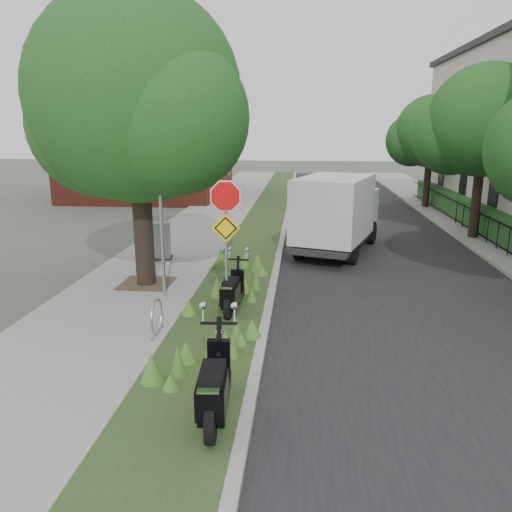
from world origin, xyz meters
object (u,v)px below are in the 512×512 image
at_px(box_truck, 337,210).
at_px(utility_cabinet, 158,241).
at_px(sign_assembly, 226,221).
at_px(scooter_near, 232,296).
at_px(scooter_far, 214,394).

relative_size(box_truck, utility_cabinet, 4.54).
relative_size(sign_assembly, scooter_near, 1.83).
bearing_deg(utility_cabinet, scooter_near, -56.51).
bearing_deg(sign_assembly, scooter_near, 69.41).
xyz_separation_m(sign_assembly, scooter_near, (0.08, 0.22, -1.80)).
height_order(scooter_far, box_truck, box_truck).
distance_m(sign_assembly, scooter_far, 4.63).
xyz_separation_m(box_truck, utility_cabinet, (-5.93, -1.89, -0.81)).
distance_m(scooter_far, box_truck, 11.41).
bearing_deg(box_truck, sign_assembly, -112.82).
bearing_deg(scooter_near, box_truck, 67.10).
xyz_separation_m(scooter_near, box_truck, (2.80, 6.62, 0.98)).
bearing_deg(scooter_near, scooter_far, -85.22).
distance_m(box_truck, utility_cabinet, 6.27).
relative_size(scooter_near, box_truck, 0.32).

